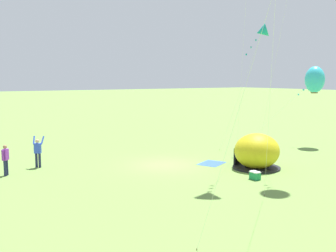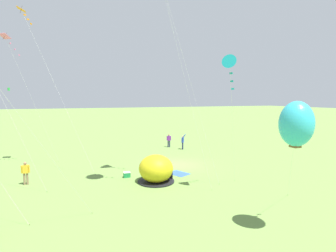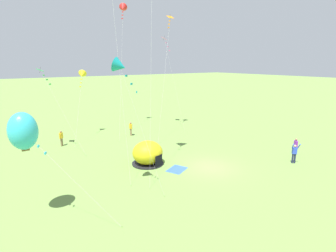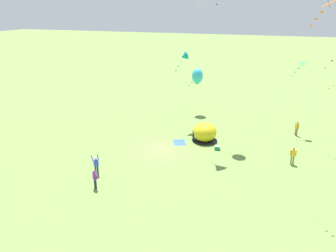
% 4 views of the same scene
% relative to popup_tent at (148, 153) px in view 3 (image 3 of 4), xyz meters
% --- Properties ---
extents(ground_plane, '(300.00, 300.00, 0.00)m').
position_rel_popup_tent_xyz_m(ground_plane, '(4.02, -3.78, -1.00)').
color(ground_plane, olive).
extents(popup_tent, '(2.81, 2.81, 2.10)m').
position_rel_popup_tent_xyz_m(popup_tent, '(0.00, 0.00, 0.00)').
color(popup_tent, gold).
rests_on(popup_tent, ground).
extents(picnic_blanket, '(2.09, 1.90, 0.01)m').
position_rel_popup_tent_xyz_m(picnic_blanket, '(1.38, -2.49, -0.99)').
color(picnic_blanket, '#3359A5').
rests_on(picnic_blanket, ground).
extents(cooler_box, '(0.37, 0.53, 0.44)m').
position_rel_popup_tent_xyz_m(cooler_box, '(1.96, 1.83, -0.78)').
color(cooler_box, '#1E8C4C').
rests_on(cooler_box, ground).
extents(person_with_toddler, '(0.42, 0.49, 1.72)m').
position_rel_popup_tent_xyz_m(person_with_toddler, '(12.86, -6.21, -0.03)').
color(person_with_toddler, '#1E2347').
rests_on(person_with_toddler, ground).
extents(person_near_tent, '(0.25, 0.59, 1.72)m').
position_rel_popup_tent_xyz_m(person_near_tent, '(2.95, 9.17, -0.03)').
color(person_near_tent, '#8C7251').
rests_on(person_near_tent, ground).
extents(person_center_field, '(0.72, 0.68, 1.89)m').
position_rel_popup_tent_xyz_m(person_center_field, '(10.84, -7.28, 0.00)').
color(person_center_field, '#1E2347').
rests_on(person_center_field, ground).
extents(person_watching_sky, '(0.45, 0.44, 1.72)m').
position_rel_popup_tent_xyz_m(person_watching_sky, '(-5.07, 9.71, -0.03)').
color(person_watching_sky, '#8C7251').
rests_on(person_watching_sky, ground).
extents(kite_teal, '(2.62, 2.73, 9.15)m').
position_rel_popup_tent_xyz_m(kite_teal, '(-3.97, -3.70, 7.59)').
color(kite_teal, silver).
rests_on(kite_teal, ground).
extents(kite_pink, '(1.14, 4.47, 12.18)m').
position_rel_popup_tent_xyz_m(kite_pink, '(9.16, 10.73, 10.35)').
color(kite_pink, silver).
rests_on(kite_pink, ground).
extents(kite_cyan, '(4.57, 4.55, 6.27)m').
position_rel_popup_tent_xyz_m(kite_cyan, '(-9.65, -3.39, 4.23)').
color(kite_cyan, silver).
rests_on(kite_cyan, ground).
extents(kite_orange, '(5.84, 5.81, 14.59)m').
position_rel_popup_tent_xyz_m(kite_orange, '(8.83, 9.29, 12.68)').
color(kite_orange, silver).
rests_on(kite_orange, ground).
extents(kite_green, '(2.94, 4.74, 8.38)m').
position_rel_popup_tent_xyz_m(kite_green, '(-6.27, 9.16, 6.66)').
color(kite_green, silver).
rests_on(kite_green, ground).
extents(kite_red, '(4.91, 7.17, 16.18)m').
position_rel_popup_tent_xyz_m(kite_red, '(4.82, 14.00, 14.52)').
color(kite_red, silver).
rests_on(kite_red, ground).
extents(kite_yellow, '(3.39, 5.14, 7.95)m').
position_rel_popup_tent_xyz_m(kite_yellow, '(-1.47, 12.61, 6.35)').
color(kite_yellow, silver).
rests_on(kite_yellow, ground).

